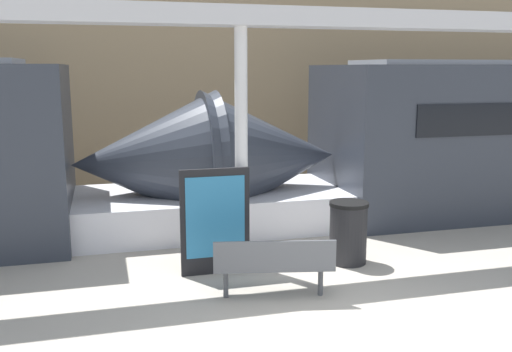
{
  "coord_description": "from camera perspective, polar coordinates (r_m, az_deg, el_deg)",
  "views": [
    {
      "loc": [
        -2.46,
        -5.53,
        3.03
      ],
      "look_at": [
        -0.21,
        2.8,
        1.4
      ],
      "focal_mm": 40.0,
      "sensor_mm": 36.0,
      "label": 1
    }
  ],
  "objects": [
    {
      "name": "bench_near",
      "position": [
        7.63,
        1.81,
        -8.66
      ],
      "size": [
        1.66,
        0.76,
        0.84
      ],
      "rotation": [
        0.0,
        0.0,
        -0.21
      ],
      "color": "#4C4F54",
      "rests_on": "ground_plane"
    },
    {
      "name": "poster_board",
      "position": [
        8.47,
        -4.11,
        -4.53
      ],
      "size": [
        1.04,
        0.07,
        1.6
      ],
      "color": "black",
      "rests_on": "ground_plane"
    },
    {
      "name": "station_wall",
      "position": [
        14.82,
        -5.63,
        8.61
      ],
      "size": [
        56.0,
        0.2,
        5.0
      ],
      "primitive_type": "cube",
      "color": "#9E8460",
      "rests_on": "ground_plane"
    },
    {
      "name": "canopy_beam",
      "position": [
        8.54,
        -1.55,
        15.68
      ],
      "size": [
        28.0,
        0.6,
        0.28
      ],
      "primitive_type": "cube",
      "color": "#B7B7BC",
      "rests_on": "support_column_near"
    },
    {
      "name": "support_column_near",
      "position": [
        8.59,
        -1.48,
        2.57
      ],
      "size": [
        0.19,
        0.19,
        3.63
      ],
      "primitive_type": "cylinder",
      "color": "silver",
      "rests_on": "ground_plane"
    },
    {
      "name": "ground_plane",
      "position": [
        6.77,
        8.21,
        -16.03
      ],
      "size": [
        60.0,
        60.0,
        0.0
      ],
      "primitive_type": "plane",
      "color": "#A8A093"
    },
    {
      "name": "trash_bin",
      "position": [
        9.13,
        9.2,
        -5.57
      ],
      "size": [
        0.61,
        0.61,
        0.98
      ],
      "color": "black",
      "rests_on": "ground_plane"
    }
  ]
}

